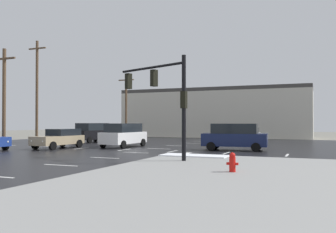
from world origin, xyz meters
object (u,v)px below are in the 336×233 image
utility_pole_mid (4,96)px  suv_black (93,132)px  suv_white (124,135)px  utility_pole_distant (126,105)px  suv_navy (235,136)px  fire_hydrant (232,162)px  utility_pole_far (37,90)px  sedan_tan (59,138)px  sedan_silver (251,135)px  traffic_signal_mast (164,91)px

utility_pole_mid → suv_black: bearing=83.8°
suv_white → utility_pole_distant: utility_pole_distant is taller
suv_navy → suv_black: bearing=-22.0°
utility_pole_mid → utility_pole_distant: 19.64m
fire_hydrant → suv_black: size_ratio=0.16×
fire_hydrant → utility_pole_far: 28.87m
sedan_tan → suv_black: (-2.47, 8.35, 0.24)m
sedan_silver → suv_navy: (0.59, -10.80, 0.24)m
suv_navy → utility_pole_distant: 22.40m
utility_pole_far → suv_white: bearing=-12.3°
fire_hydrant → utility_pole_far: utility_pole_far is taller
sedan_silver → utility_pole_distant: bearing=72.9°
sedan_silver → suv_navy: 10.82m
utility_pole_distant → suv_navy: bearing=-39.3°
fire_hydrant → sedan_tan: (-16.31, 9.35, 0.32)m
utility_pole_mid → traffic_signal_mast: bearing=-12.1°
utility_pole_far → utility_pole_mid: bearing=-63.4°
utility_pole_mid → fire_hydrant: bearing=-19.5°
fire_hydrant → suv_navy: size_ratio=0.16×
suv_black → utility_pole_mid: 11.16m
fire_hydrant → traffic_signal_mast: bearing=140.7°
suv_navy → suv_white: same height
traffic_signal_mast → suv_navy: 9.52m
sedan_silver → utility_pole_distant: size_ratio=0.55×
fire_hydrant → utility_pole_distant: utility_pole_distant is taller
utility_pole_distant → sedan_tan: bearing=-78.9°
fire_hydrant → sedan_tan: bearing=150.2°
suv_white → utility_pole_far: 12.94m
utility_pole_distant → fire_hydrant: bearing=-53.5°
fire_hydrant → utility_pole_mid: 21.46m
sedan_tan → suv_white: (4.15, 3.27, 0.24)m
utility_pole_far → utility_pole_distant: bearing=69.5°
sedan_silver → traffic_signal_mast: bearing=169.8°
fire_hydrant → suv_white: 17.53m
fire_hydrant → suv_navy: (-2.59, 12.65, 0.55)m
utility_pole_distant → sedan_silver: bearing=-11.1°
sedan_tan → utility_pole_distant: 18.02m
sedan_silver → suv_black: bearing=104.2°
suv_black → utility_pole_far: (-5.24, -2.50, 4.49)m
traffic_signal_mast → sedan_silver: 19.96m
traffic_signal_mast → suv_black: traffic_signal_mast is taller
traffic_signal_mast → utility_pole_mid: size_ratio=0.69×
suv_navy → sedan_tan: bearing=8.8°
traffic_signal_mast → suv_white: 11.96m
sedan_silver → suv_black: 16.63m
sedan_tan → utility_pole_far: (-7.71, 5.85, 4.73)m
fire_hydrant → suv_black: suv_black is taller
suv_black → suv_white: 8.34m
traffic_signal_mast → utility_pole_far: (-19.40, 11.42, 1.69)m
fire_hydrant → utility_pole_far: size_ratio=0.07×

